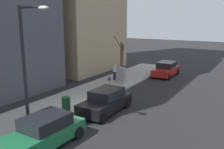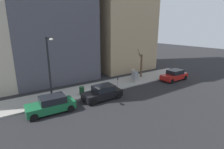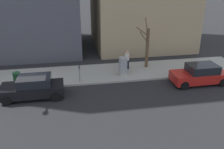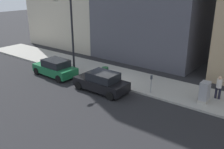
{
  "view_description": "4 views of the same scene",
  "coord_description": "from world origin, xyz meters",
  "px_view_note": "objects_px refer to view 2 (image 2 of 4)",
  "views": [
    {
      "loc": [
        -9.65,
        12.63,
        6.01
      ],
      "look_at": [
        1.5,
        -6.0,
        1.17
      ],
      "focal_mm": 40.0,
      "sensor_mm": 36.0,
      "label": 1
    },
    {
      "loc": [
        -16.26,
        8.51,
        7.46
      ],
      "look_at": [
        1.12,
        -3.41,
        1.78
      ],
      "focal_mm": 28.0,
      "sensor_mm": 36.0,
      "label": 2
    },
    {
      "loc": [
        -17.28,
        -3.18,
        8.18
      ],
      "look_at": [
        -0.39,
        -6.18,
        0.91
      ],
      "focal_mm": 40.0,
      "sensor_mm": 36.0,
      "label": 3
    },
    {
      "loc": [
        -14.62,
        -11.81,
        7.67
      ],
      "look_at": [
        -0.37,
        -0.84,
        1.15
      ],
      "focal_mm": 40.0,
      "sensor_mm": 36.0,
      "label": 4
    }
  ],
  "objects_px": {
    "bare_tree": "(141,65)",
    "trash_bin": "(82,91)",
    "pedestrian_near_meter": "(133,73)",
    "parking_meter": "(118,81)",
    "utility_box": "(135,76)",
    "parked_car_red": "(174,75)",
    "parked_car_green": "(51,105)",
    "parked_car_black": "(103,93)",
    "streetlamp": "(50,66)"
  },
  "relations": [
    {
      "from": "parked_car_green",
      "to": "utility_box",
      "type": "height_order",
      "value": "utility_box"
    },
    {
      "from": "parked_car_red",
      "to": "parking_meter",
      "type": "xyz_separation_m",
      "value": [
        1.59,
        9.09,
        0.24
      ]
    },
    {
      "from": "utility_box",
      "to": "pedestrian_near_meter",
      "type": "xyz_separation_m",
      "value": [
        1.09,
        -0.59,
        0.24
      ]
    },
    {
      "from": "parked_car_red",
      "to": "utility_box",
      "type": "height_order",
      "value": "utility_box"
    },
    {
      "from": "parking_meter",
      "to": "trash_bin",
      "type": "distance_m",
      "value": 4.71
    },
    {
      "from": "parked_car_green",
      "to": "utility_box",
      "type": "relative_size",
      "value": 2.98
    },
    {
      "from": "streetlamp",
      "to": "parked_car_green",
      "type": "bearing_deg",
      "value": 158.9
    },
    {
      "from": "utility_box",
      "to": "trash_bin",
      "type": "distance_m",
      "value": 8.27
    },
    {
      "from": "trash_bin",
      "to": "pedestrian_near_meter",
      "type": "distance_m",
      "value": 8.99
    },
    {
      "from": "utility_box",
      "to": "pedestrian_near_meter",
      "type": "relative_size",
      "value": 0.86
    },
    {
      "from": "streetlamp",
      "to": "bare_tree",
      "type": "height_order",
      "value": "streetlamp"
    },
    {
      "from": "parked_car_black",
      "to": "bare_tree",
      "type": "relative_size",
      "value": 1.0
    },
    {
      "from": "trash_bin",
      "to": "parking_meter",
      "type": "bearing_deg",
      "value": -95.5
    },
    {
      "from": "parked_car_green",
      "to": "streetlamp",
      "type": "relative_size",
      "value": 0.66
    },
    {
      "from": "parked_car_red",
      "to": "pedestrian_near_meter",
      "type": "xyz_separation_m",
      "value": [
        3.53,
        4.91,
        0.35
      ]
    },
    {
      "from": "parked_car_black",
      "to": "pedestrian_near_meter",
      "type": "height_order",
      "value": "pedestrian_near_meter"
    },
    {
      "from": "parked_car_black",
      "to": "parked_car_green",
      "type": "height_order",
      "value": "same"
    },
    {
      "from": "pedestrian_near_meter",
      "to": "parked_car_black",
      "type": "bearing_deg",
      "value": 26.81
    },
    {
      "from": "utility_box",
      "to": "bare_tree",
      "type": "relative_size",
      "value": 0.34
    },
    {
      "from": "parked_car_green",
      "to": "parking_meter",
      "type": "height_order",
      "value": "parked_car_green"
    },
    {
      "from": "parked_car_red",
      "to": "parked_car_green",
      "type": "xyz_separation_m",
      "value": [
        -0.05,
        17.74,
        0.0
      ]
    },
    {
      "from": "parked_car_green",
      "to": "trash_bin",
      "type": "xyz_separation_m",
      "value": [
        2.09,
        -3.98,
        -0.14
      ]
    },
    {
      "from": "parked_car_green",
      "to": "parking_meter",
      "type": "xyz_separation_m",
      "value": [
        1.64,
        -8.65,
        0.24
      ]
    },
    {
      "from": "pedestrian_near_meter",
      "to": "utility_box",
      "type": "bearing_deg",
      "value": 62.07
    },
    {
      "from": "parked_car_black",
      "to": "streetlamp",
      "type": "xyz_separation_m",
      "value": [
        1.55,
        4.82,
        3.28
      ]
    },
    {
      "from": "pedestrian_near_meter",
      "to": "streetlamp",
      "type": "bearing_deg",
      "value": 10.37
    },
    {
      "from": "parked_car_green",
      "to": "bare_tree",
      "type": "height_order",
      "value": "bare_tree"
    },
    {
      "from": "parked_car_red",
      "to": "streetlamp",
      "type": "distance_m",
      "value": 17.54
    },
    {
      "from": "streetlamp",
      "to": "parked_car_black",
      "type": "bearing_deg",
      "value": -107.84
    },
    {
      "from": "parking_meter",
      "to": "utility_box",
      "type": "bearing_deg",
      "value": -76.67
    },
    {
      "from": "parked_car_green",
      "to": "trash_bin",
      "type": "bearing_deg",
      "value": -60.13
    },
    {
      "from": "streetlamp",
      "to": "trash_bin",
      "type": "xyz_separation_m",
      "value": [
        0.62,
        -3.41,
        -3.42
      ]
    },
    {
      "from": "bare_tree",
      "to": "trash_bin",
      "type": "xyz_separation_m",
      "value": [
        -1.69,
        10.64,
        -1.42
      ]
    },
    {
      "from": "parked_car_red",
      "to": "streetlamp",
      "type": "xyz_separation_m",
      "value": [
        1.42,
        17.17,
        3.28
      ]
    },
    {
      "from": "parked_car_green",
      "to": "parked_car_black",
      "type": "bearing_deg",
      "value": -88.7
    },
    {
      "from": "parked_car_red",
      "to": "parked_car_green",
      "type": "bearing_deg",
      "value": 89.71
    },
    {
      "from": "bare_tree",
      "to": "pedestrian_near_meter",
      "type": "height_order",
      "value": "bare_tree"
    },
    {
      "from": "bare_tree",
      "to": "utility_box",
      "type": "bearing_deg",
      "value": 118.47
    },
    {
      "from": "bare_tree",
      "to": "pedestrian_near_meter",
      "type": "relative_size",
      "value": 2.52
    },
    {
      "from": "trash_bin",
      "to": "pedestrian_near_meter",
      "type": "height_order",
      "value": "pedestrian_near_meter"
    },
    {
      "from": "utility_box",
      "to": "bare_tree",
      "type": "xyz_separation_m",
      "value": [
        1.29,
        -2.38,
        1.17
      ]
    },
    {
      "from": "parked_car_black",
      "to": "bare_tree",
      "type": "xyz_separation_m",
      "value": [
        3.86,
        -9.23,
        1.28
      ]
    },
    {
      "from": "utility_box",
      "to": "streetlamp",
      "type": "distance_m",
      "value": 12.13
    },
    {
      "from": "parked_car_green",
      "to": "parking_meter",
      "type": "bearing_deg",
      "value": -77.14
    },
    {
      "from": "utility_box",
      "to": "streetlamp",
      "type": "xyz_separation_m",
      "value": [
        -1.02,
        11.67,
        3.17
      ]
    },
    {
      "from": "trash_bin",
      "to": "parked_car_red",
      "type": "bearing_deg",
      "value": -98.43
    },
    {
      "from": "parked_car_black",
      "to": "utility_box",
      "type": "distance_m",
      "value": 7.31
    },
    {
      "from": "parked_car_red",
      "to": "parking_meter",
      "type": "height_order",
      "value": "parked_car_red"
    },
    {
      "from": "parked_car_black",
      "to": "trash_bin",
      "type": "bearing_deg",
      "value": 33.12
    },
    {
      "from": "parking_meter",
      "to": "parked_car_red",
      "type": "bearing_deg",
      "value": -99.92
    }
  ]
}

